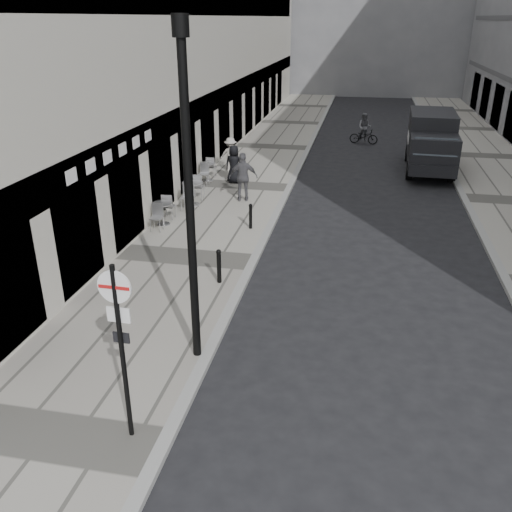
{
  "coord_description": "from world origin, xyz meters",
  "views": [
    {
      "loc": [
        2.88,
        -3.67,
        6.62
      ],
      "look_at": [
        0.59,
        7.94,
        1.4
      ],
      "focal_mm": 38.0,
      "sensor_mm": 36.0,
      "label": 1
    }
  ],
  "objects_px": {
    "lamppost": "(189,187)",
    "cyclist": "(364,132)",
    "sign_post": "(120,331)",
    "panel_van": "(431,139)"
  },
  "relations": [
    {
      "from": "lamppost",
      "to": "cyclist",
      "type": "relative_size",
      "value": 3.83
    },
    {
      "from": "sign_post",
      "to": "lamppost",
      "type": "relative_size",
      "value": 0.48
    },
    {
      "from": "panel_van",
      "to": "cyclist",
      "type": "relative_size",
      "value": 3.26
    },
    {
      "from": "cyclist",
      "to": "sign_post",
      "type": "bearing_deg",
      "value": -88.67
    },
    {
      "from": "sign_post",
      "to": "panel_van",
      "type": "relative_size",
      "value": 0.57
    },
    {
      "from": "sign_post",
      "to": "lamppost",
      "type": "distance_m",
      "value": 3.03
    },
    {
      "from": "lamppost",
      "to": "panel_van",
      "type": "height_order",
      "value": "lamppost"
    },
    {
      "from": "sign_post",
      "to": "cyclist",
      "type": "distance_m",
      "value": 25.2
    },
    {
      "from": "lamppost",
      "to": "sign_post",
      "type": "bearing_deg",
      "value": -98.99
    },
    {
      "from": "sign_post",
      "to": "lamppost",
      "type": "height_order",
      "value": "lamppost"
    }
  ]
}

